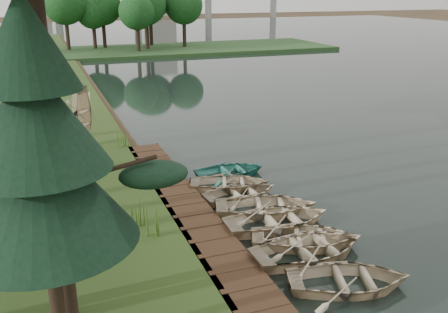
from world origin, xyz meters
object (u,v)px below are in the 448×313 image
object	(u,v)px
rowboat_1	(310,246)
pine_tree	(38,148)
boardwalk	(186,207)
rowboat_0	(349,277)
rowboat_2	(305,236)
stored_rowboat	(85,139)

from	to	relation	value
rowboat_1	pine_tree	size ratio (longest dim) A/B	0.49
boardwalk	pine_tree	xyz separation A→B (m)	(-4.91, -6.80, 4.96)
rowboat_0	rowboat_1	size ratio (longest dim) A/B	0.91
rowboat_1	rowboat_2	world-z (taller)	rowboat_1
boardwalk	pine_tree	size ratio (longest dim) A/B	2.03
stored_rowboat	pine_tree	bearing A→B (deg)	-152.30
boardwalk	rowboat_1	distance (m)	5.52
rowboat_1	stored_rowboat	distance (m)	14.97
rowboat_0	rowboat_2	world-z (taller)	rowboat_2
rowboat_1	pine_tree	bearing A→B (deg)	103.41
boardwalk	rowboat_2	xyz separation A→B (m)	(2.88, -4.10, 0.27)
boardwalk	stored_rowboat	xyz separation A→B (m)	(-2.81, 9.11, 0.47)
stored_rowboat	pine_tree	xyz separation A→B (m)	(-2.11, -15.91, 4.49)
rowboat_0	pine_tree	xyz separation A→B (m)	(-7.73, -0.08, 4.70)
boardwalk	rowboat_0	bearing A→B (deg)	-67.27
rowboat_1	stored_rowboat	bearing A→B (deg)	20.18
boardwalk	pine_tree	bearing A→B (deg)	-125.87
boardwalk	rowboat_2	bearing A→B (deg)	-54.89
stored_rowboat	rowboat_0	bearing A→B (deg)	-125.21
rowboat_2	pine_tree	world-z (taller)	pine_tree
pine_tree	boardwalk	bearing A→B (deg)	54.13
rowboat_1	stored_rowboat	world-z (taller)	stored_rowboat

